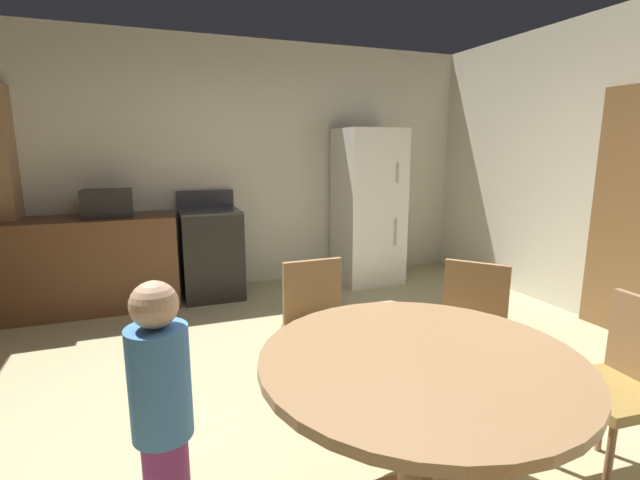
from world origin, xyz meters
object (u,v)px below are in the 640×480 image
at_px(microwave, 107,203).
at_px(chair_northeast, 470,327).
at_px(chair_east, 624,380).
at_px(chair_north, 319,323).
at_px(oven_range, 211,253).
at_px(dining_table, 419,392).
at_px(refrigerator, 368,207).
at_px(person_child, 162,415).

bearing_deg(microwave, chair_northeast, -51.97).
height_order(chair_east, chair_north, same).
bearing_deg(oven_range, dining_table, -83.97).
bearing_deg(chair_east, chair_north, -42.03).
bearing_deg(refrigerator, dining_table, -113.50).
bearing_deg(dining_table, refrigerator, 66.50).
bearing_deg(person_child, chair_east, 4.78).
relative_size(chair_east, person_child, 0.80).
relative_size(chair_northeast, chair_north, 1.00).
bearing_deg(chair_northeast, chair_north, -64.65).
relative_size(refrigerator, chair_east, 2.02).
height_order(microwave, chair_east, microwave).
height_order(dining_table, chair_northeast, chair_northeast).
xyz_separation_m(dining_table, chair_north, (-0.02, 1.05, -0.10)).
bearing_deg(chair_east, person_child, -4.44).
height_order(microwave, person_child, microwave).
relative_size(oven_range, chair_east, 1.26).
bearing_deg(chair_north, chair_northeast, 64.65).
distance_m(chair_east, chair_northeast, 0.81).
relative_size(microwave, chair_east, 0.51).
relative_size(oven_range, person_child, 1.01).
relative_size(microwave, dining_table, 0.35).
distance_m(oven_range, dining_table, 3.39).
height_order(oven_range, refrigerator, refrigerator).
height_order(refrigerator, chair_east, refrigerator).
bearing_deg(chair_northeast, dining_table, 0.00).
bearing_deg(dining_table, microwave, 111.15).
distance_m(oven_range, chair_northeast, 2.92).
relative_size(microwave, person_child, 0.40).
bearing_deg(refrigerator, microwave, 178.95).
relative_size(chair_northeast, person_child, 0.80).
bearing_deg(oven_range, person_child, -100.67).
distance_m(oven_range, chair_north, 2.34).
xyz_separation_m(dining_table, person_child, (-0.94, 0.24, -0.03)).
xyz_separation_m(chair_east, chair_north, (-1.06, 1.14, 0.00)).
distance_m(dining_table, chair_east, 1.05).
xyz_separation_m(oven_range, chair_east, (1.40, -3.45, 0.03)).
xyz_separation_m(refrigerator, chair_northeast, (-0.64, -2.63, -0.38)).
height_order(microwave, chair_northeast, microwave).
bearing_deg(person_child, microwave, 110.56).
bearing_deg(chair_northeast, chair_east, 67.39).
distance_m(oven_range, person_child, 3.18).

